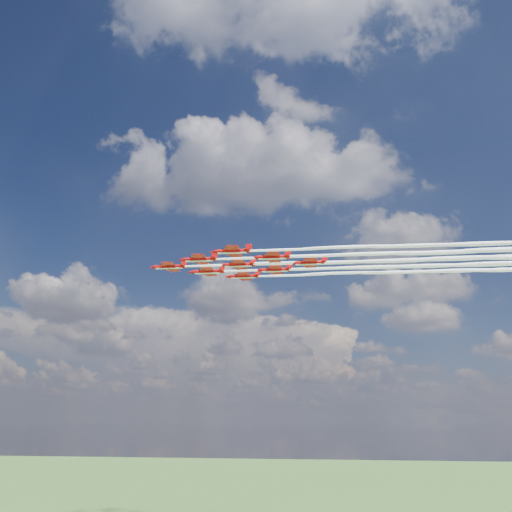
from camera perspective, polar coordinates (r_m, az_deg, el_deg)
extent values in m
cylinder|color=red|center=(152.28, -9.89, -1.22)|extent=(8.59, 1.69, 1.17)
cone|color=red|center=(153.76, -11.81, -1.26)|extent=(2.20, 1.30, 1.17)
cone|color=red|center=(151.05, -8.05, -1.17)|extent=(1.66, 1.16, 1.07)
ellipsoid|color=black|center=(152.99, -10.65, -1.06)|extent=(2.27, 1.10, 0.76)
cube|color=red|center=(152.13, -9.70, -1.23)|extent=(4.01, 10.00, 0.15)
cube|color=red|center=(151.22, -8.33, -1.18)|extent=(1.73, 3.92, 0.13)
cube|color=red|center=(151.45, -8.24, -0.83)|extent=(1.71, 0.25, 1.92)
cube|color=white|center=(152.13, -9.90, -1.41)|extent=(8.04, 1.45, 0.13)
cylinder|color=red|center=(143.98, -6.50, -0.38)|extent=(8.59, 1.69, 1.17)
cone|color=red|center=(145.16, -8.57, -0.44)|extent=(2.20, 1.30, 1.17)
cone|color=red|center=(143.04, -4.54, -0.32)|extent=(1.66, 1.16, 1.07)
ellipsoid|color=black|center=(144.57, -7.33, -0.22)|extent=(2.27, 1.10, 0.76)
cube|color=red|center=(143.86, -6.30, -0.39)|extent=(4.01, 10.00, 0.15)
cube|color=red|center=(143.17, -4.83, -0.33)|extent=(1.73, 3.92, 0.13)
cube|color=red|center=(143.43, -4.74, 0.04)|extent=(1.71, 0.25, 1.92)
cube|color=white|center=(143.82, -6.51, -0.58)|extent=(8.04, 1.45, 0.13)
cylinder|color=red|center=(155.81, -5.56, -1.80)|extent=(8.59, 1.69, 1.17)
cone|color=red|center=(156.90, -7.48, -1.84)|extent=(2.20, 1.30, 1.17)
cone|color=red|center=(154.95, -3.74, -1.75)|extent=(1.66, 1.16, 1.07)
ellipsoid|color=black|center=(156.36, -6.33, -1.65)|extent=(2.27, 1.10, 0.76)
cube|color=red|center=(155.70, -5.37, -1.81)|extent=(4.01, 10.00, 0.15)
cube|color=red|center=(155.07, -4.01, -1.76)|extent=(1.73, 3.92, 0.13)
cube|color=red|center=(155.31, -3.93, -1.42)|extent=(1.71, 0.25, 1.92)
cube|color=white|center=(155.66, -5.57, -1.98)|extent=(8.04, 1.45, 0.13)
cylinder|color=red|center=(136.28, -2.72, 0.56)|extent=(8.59, 1.69, 1.17)
cone|color=red|center=(137.11, -4.93, 0.49)|extent=(2.20, 1.30, 1.17)
cone|color=red|center=(135.68, -0.62, 0.62)|extent=(1.66, 1.16, 1.07)
ellipsoid|color=black|center=(136.74, -3.60, 0.72)|extent=(2.27, 1.10, 0.76)
cube|color=red|center=(136.19, -2.50, 0.54)|extent=(4.01, 10.00, 0.15)
cube|color=red|center=(135.75, -0.94, 0.61)|extent=(1.73, 3.92, 0.13)
cube|color=red|center=(136.04, -0.85, 1.00)|extent=(1.71, 0.25, 1.92)
cube|color=white|center=(136.11, -2.72, 0.34)|extent=(8.04, 1.45, 0.13)
cylinder|color=red|center=(148.19, -2.03, -1.01)|extent=(8.59, 1.69, 1.17)
cone|color=red|center=(148.96, -4.07, -1.06)|extent=(2.20, 1.30, 1.17)
cone|color=red|center=(147.63, -0.10, -0.95)|extent=(1.66, 1.16, 1.07)
ellipsoid|color=black|center=(148.61, -2.85, -0.85)|extent=(2.27, 1.10, 0.76)
cube|color=red|center=(148.10, -1.83, -1.02)|extent=(4.01, 10.00, 0.15)
cube|color=red|center=(147.70, -0.39, -0.96)|extent=(1.73, 3.92, 0.13)
cube|color=red|center=(147.97, -0.31, -0.60)|extent=(1.71, 0.25, 1.92)
cube|color=white|center=(148.03, -2.04, -1.20)|extent=(8.04, 1.45, 0.13)
cylinder|color=red|center=(160.21, -1.45, -2.34)|extent=(8.59, 1.69, 1.17)
cone|color=red|center=(160.92, -3.33, -2.38)|extent=(2.20, 1.30, 1.17)
cone|color=red|center=(159.70, 0.34, -2.29)|extent=(1.66, 1.16, 1.07)
ellipsoid|color=black|center=(160.60, -2.20, -2.19)|extent=(2.27, 1.10, 0.76)
cube|color=red|center=(160.13, -1.26, -2.35)|extent=(4.01, 10.00, 0.15)
cube|color=red|center=(159.76, 0.07, -2.30)|extent=(1.73, 3.92, 0.13)
cube|color=red|center=(160.01, 0.15, -1.97)|extent=(1.71, 0.25, 1.92)
cube|color=white|center=(160.06, -1.45, -2.52)|extent=(8.04, 1.45, 0.13)
cylinder|color=red|center=(141.21, 1.86, -0.13)|extent=(8.59, 1.69, 1.17)
cone|color=red|center=(141.63, -0.29, -0.20)|extent=(2.20, 1.30, 1.17)
cone|color=red|center=(141.01, 3.89, -0.07)|extent=(1.66, 1.16, 1.07)
ellipsoid|color=black|center=(141.50, 1.00, 0.03)|extent=(2.27, 1.10, 0.76)
cube|color=red|center=(141.16, 2.08, -0.15)|extent=(4.01, 10.00, 0.15)
cube|color=red|center=(141.02, 3.59, -0.08)|extent=(1.73, 3.92, 0.13)
cube|color=red|center=(141.32, 3.67, 0.29)|extent=(1.71, 0.25, 1.92)
cube|color=white|center=(141.05, 1.86, -0.34)|extent=(8.04, 1.45, 0.13)
cylinder|color=red|center=(153.26, 2.17, -1.59)|extent=(8.59, 1.69, 1.17)
cone|color=red|center=(153.64, 0.18, -1.65)|extent=(2.20, 1.30, 1.17)
cone|color=red|center=(153.07, 4.04, -1.54)|extent=(1.66, 1.16, 1.07)
ellipsoid|color=black|center=(153.53, 1.37, -1.44)|extent=(2.27, 1.10, 0.76)
cube|color=red|center=(153.21, 2.37, -1.60)|extent=(4.01, 10.00, 0.15)
cube|color=red|center=(153.09, 3.76, -1.55)|extent=(1.73, 3.92, 0.13)
cube|color=red|center=(153.36, 3.84, -1.20)|extent=(1.71, 0.25, 1.92)
cube|color=white|center=(153.11, 2.17, -1.78)|extent=(8.04, 1.45, 0.13)
cylinder|color=red|center=(147.00, 6.11, -0.77)|extent=(8.59, 1.69, 1.17)
cone|color=red|center=(147.02, 4.03, -0.83)|extent=(2.20, 1.30, 1.17)
cone|color=red|center=(147.16, 8.06, -0.71)|extent=(1.66, 1.16, 1.07)
ellipsoid|color=black|center=(147.13, 5.27, -0.62)|extent=(2.27, 1.10, 0.76)
cube|color=red|center=(147.00, 6.32, -0.78)|extent=(4.01, 10.00, 0.15)
cube|color=red|center=(147.13, 7.77, -0.72)|extent=(1.73, 3.92, 0.13)
cube|color=red|center=(147.43, 7.84, -0.36)|extent=(1.71, 0.25, 1.92)
cube|color=white|center=(146.85, 6.11, -0.97)|extent=(8.04, 1.45, 0.13)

